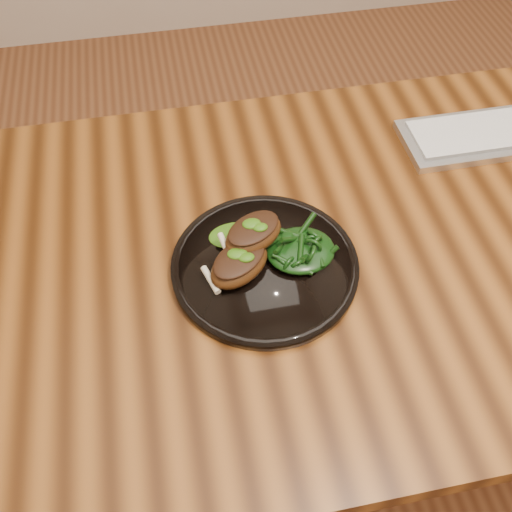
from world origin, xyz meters
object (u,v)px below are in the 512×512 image
(desk, at_px, (429,256))
(plate, at_px, (265,266))
(greens_heap, at_px, (301,247))
(lamb_chop_front, at_px, (239,263))

(desk, xyz_separation_m, plate, (-0.31, -0.03, 0.09))
(plate, distance_m, greens_heap, 0.06)
(greens_heap, bearing_deg, plate, -174.81)
(plate, relative_size, greens_heap, 2.70)
(lamb_chop_front, xyz_separation_m, greens_heap, (0.10, 0.02, -0.00))
(desk, xyz_separation_m, lamb_chop_front, (-0.35, -0.04, 0.12))
(plate, relative_size, lamb_chop_front, 2.37)
(plate, distance_m, lamb_chop_front, 0.05)
(desk, xyz_separation_m, greens_heap, (-0.25, -0.03, 0.12))
(plate, height_order, lamb_chop_front, lamb_chop_front)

